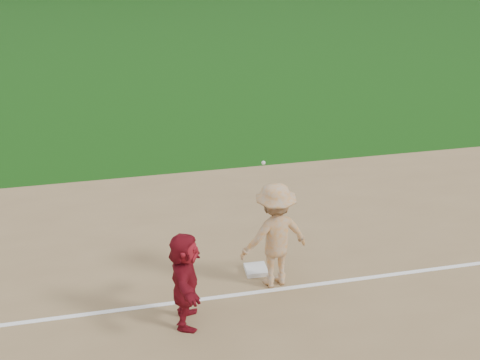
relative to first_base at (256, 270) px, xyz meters
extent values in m
plane|color=#12400C|center=(0.03, 0.12, -0.07)|extent=(160.00, 160.00, 0.00)
cube|color=white|center=(0.03, -0.68, -0.04)|extent=(60.00, 0.10, 0.01)
cube|color=silver|center=(0.00, 0.00, 0.00)|extent=(0.44, 0.44, 0.10)
imported|color=maroon|center=(-1.55, -1.27, 0.83)|extent=(0.75, 1.69, 1.76)
imported|color=#9F9EA1|center=(0.25, -0.43, 0.99)|extent=(1.47, 1.02, 2.09)
sphere|color=silver|center=(0.12, 0.03, 2.29)|extent=(0.08, 0.08, 0.08)
camera|label=1|loc=(-2.47, -9.78, 6.63)|focal=45.00mm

